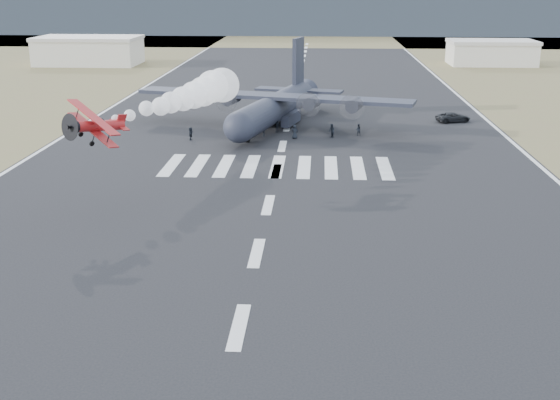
# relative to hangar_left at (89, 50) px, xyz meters

# --- Properties ---
(scrub_far) EXTENTS (500.00, 80.00, 0.00)m
(scrub_far) POSITION_rel_hangar_left_xyz_m (52.00, 85.00, -3.41)
(scrub_far) COLOR olive
(scrub_far) RESTS_ON ground
(runway_markings) EXTENTS (60.00, 260.00, 0.01)m
(runway_markings) POSITION_rel_hangar_left_xyz_m (52.00, -85.00, -3.40)
(runway_markings) COLOR silver
(runway_markings) RESTS_ON ground
(ridge_seg_c) EXTENTS (150.00, 50.00, 17.00)m
(ridge_seg_c) POSITION_rel_hangar_left_xyz_m (-13.00, 115.00, 5.09)
(ridge_seg_c) COLOR slate
(ridge_seg_c) RESTS_ON ground
(ridge_seg_d) EXTENTS (150.00, 50.00, 13.00)m
(ridge_seg_d) POSITION_rel_hangar_left_xyz_m (52.00, 115.00, 3.09)
(ridge_seg_d) COLOR slate
(ridge_seg_d) RESTS_ON ground
(ridge_seg_e) EXTENTS (150.00, 50.00, 15.00)m
(ridge_seg_e) POSITION_rel_hangar_left_xyz_m (117.00, 115.00, 4.09)
(ridge_seg_e) COLOR slate
(ridge_seg_e) RESTS_ON ground
(hangar_left) EXTENTS (24.50, 14.50, 6.70)m
(hangar_left) POSITION_rel_hangar_left_xyz_m (0.00, 0.00, 0.00)
(hangar_left) COLOR beige
(hangar_left) RESTS_ON ground
(hangar_right) EXTENTS (20.50, 12.50, 5.90)m
(hangar_right) POSITION_rel_hangar_left_xyz_m (98.00, 5.00, -0.40)
(hangar_right) COLOR beige
(hangar_right) RESTS_ON ground
(aerobatic_biplane) EXTENTS (6.09, 6.08, 3.78)m
(aerobatic_biplane) POSITION_rel_hangar_left_xyz_m (37.25, -112.14, 4.56)
(aerobatic_biplane) COLOR #A82A0B
(smoke_trail) EXTENTS (9.46, 23.94, 4.09)m
(smoke_trail) POSITION_rel_hangar_left_xyz_m (43.78, -92.15, 4.71)
(smoke_trail) COLOR white
(transport_aircraft) EXTENTS (39.35, 32.16, 11.48)m
(transport_aircraft) POSITION_rel_hangar_left_xyz_m (50.39, -71.72, -0.45)
(transport_aircraft) COLOR black
(transport_aircraft) RESTS_ON ground
(support_vehicle) EXTENTS (5.51, 3.84, 1.40)m
(support_vehicle) POSITION_rel_hangar_left_xyz_m (76.22, -67.90, -2.71)
(support_vehicle) COLOR black
(support_vehicle) RESTS_ON ground
(crew_a) EXTENTS (0.84, 0.85, 1.79)m
(crew_a) POSITION_rel_hangar_left_xyz_m (47.75, -78.10, -2.51)
(crew_a) COLOR black
(crew_a) RESTS_ON ground
(crew_b) EXTENTS (0.87, 1.07, 1.89)m
(crew_b) POSITION_rel_hangar_left_xyz_m (58.23, -79.86, -2.46)
(crew_b) COLOR black
(crew_b) RESTS_ON ground
(crew_c) EXTENTS (0.71, 1.25, 1.83)m
(crew_c) POSITION_rel_hangar_left_xyz_m (49.14, -79.28, -2.49)
(crew_c) COLOR black
(crew_c) RESTS_ON ground
(crew_d) EXTENTS (1.13, 1.02, 1.74)m
(crew_d) POSITION_rel_hangar_left_xyz_m (50.80, -76.65, -2.54)
(crew_d) COLOR black
(crew_d) RESTS_ON ground
(crew_e) EXTENTS (0.92, 0.57, 1.88)m
(crew_e) POSITION_rel_hangar_left_xyz_m (53.38, -80.57, -2.47)
(crew_e) COLOR black
(crew_e) RESTS_ON ground
(crew_f) EXTENTS (0.56, 1.59, 1.70)m
(crew_f) POSITION_rel_hangar_left_xyz_m (39.87, -82.10, -2.56)
(crew_f) COLOR black
(crew_f) RESTS_ON ground
(crew_g) EXTENTS (0.69, 0.75, 1.66)m
(crew_g) POSITION_rel_hangar_left_xyz_m (46.26, -80.29, -2.58)
(crew_g) COLOR black
(crew_g) RESTS_ON ground
(crew_h) EXTENTS (0.82, 0.57, 1.56)m
(crew_h) POSITION_rel_hangar_left_xyz_m (61.82, -77.99, -2.63)
(crew_h) COLOR black
(crew_h) RESTS_ON ground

